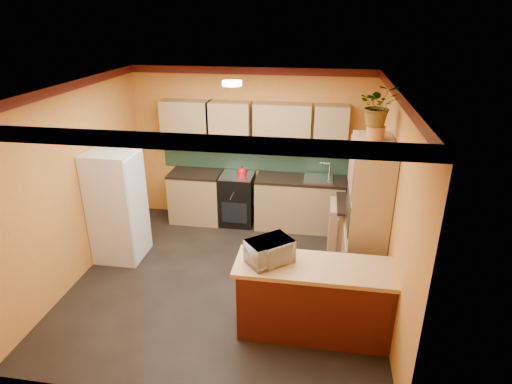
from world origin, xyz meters
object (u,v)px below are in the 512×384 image
base_cabinets_back (272,202)px  pantry (366,218)px  fridge (117,206)px  breakfast_bar (317,302)px  microwave (269,251)px  stove (237,199)px

base_cabinets_back → pantry: (1.43, -1.65, 0.61)m
fridge → breakfast_bar: size_ratio=0.94×
base_cabinets_back → microwave: (0.29, -2.70, 0.63)m
breakfast_bar → fridge: bearing=156.9°
pantry → breakfast_bar: (-0.57, -1.05, -0.61)m
breakfast_bar → microwave: 0.85m
stove → fridge: (-1.54, -1.41, 0.39)m
pantry → base_cabinets_back: bearing=130.9°
base_cabinets_back → fridge: 2.62m
breakfast_bar → microwave: microwave is taller
stove → pantry: size_ratio=0.43×
fridge → pantry: pantry is taller
base_cabinets_back → microwave: 2.79m
fridge → stove: bearing=42.4°
pantry → microwave: size_ratio=4.26×
pantry → fridge: bearing=176.2°
pantry → breakfast_bar: size_ratio=1.17×
breakfast_bar → microwave: (-0.57, 0.00, 0.63)m
fridge → pantry: (3.60, -0.24, 0.20)m
fridge → microwave: fridge is taller
breakfast_bar → stove: bearing=118.8°
breakfast_bar → pantry: bearing=61.5°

